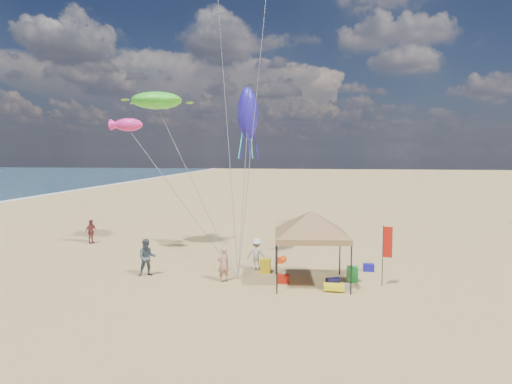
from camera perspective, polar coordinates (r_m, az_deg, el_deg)
ground at (r=21.68m, az=-1.16°, el=-11.30°), size 280.00×280.00×0.00m
canopy_tent at (r=20.99m, az=6.94°, el=-2.68°), size 6.38×6.38×3.95m
feather_flag at (r=21.46m, az=16.06°, el=-6.49°), size 0.42×0.13×2.80m
cooler_red at (r=21.62m, az=3.44°, el=-10.83°), size 0.54×0.38×0.38m
cooler_blue at (r=24.29m, az=13.96°, el=-9.19°), size 0.54×0.38×0.38m
bag_navy at (r=21.56m, az=9.64°, el=-10.96°), size 0.69×0.54×0.36m
bag_orange at (r=25.32m, az=3.23°, el=-8.48°), size 0.54×0.69×0.36m
chair_green at (r=22.24m, az=12.01°, el=-10.05°), size 0.50×0.50×0.70m
chair_yellow at (r=23.29m, az=1.19°, el=-9.25°), size 0.50×0.50×0.70m
crate_grey at (r=20.83m, az=11.11°, el=-11.68°), size 0.34×0.30×0.28m
beach_cart at (r=20.60m, az=9.76°, el=-11.67°), size 0.90×0.50×0.24m
person_near_a at (r=21.68m, az=-4.13°, el=-9.05°), size 0.72×0.69×1.65m
person_near_b at (r=23.16m, az=-13.53°, el=-8.01°), size 1.10×1.00×1.85m
person_near_c at (r=23.67m, az=0.08°, el=-7.81°), size 1.17×0.81×1.67m
person_far_a at (r=32.31m, az=-20.03°, el=-4.68°), size 0.69×1.03×1.62m
turtle_kite at (r=28.72m, az=-12.39°, el=11.16°), size 3.36×2.81×1.04m
fish_kite at (r=27.34m, az=-15.70°, el=8.14°), size 1.87×1.42×0.75m
squid_kite at (r=25.50m, az=-1.03°, el=9.81°), size 1.42×1.42×2.93m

